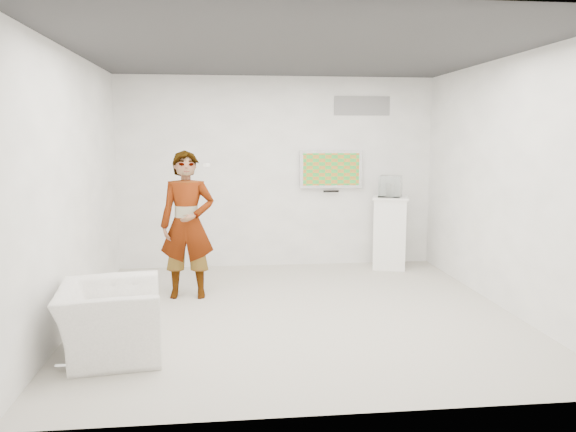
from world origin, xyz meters
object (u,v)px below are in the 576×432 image
object	(u,v)px
armchair	(110,320)
person	(187,225)
tv	(331,169)
pedestal	(389,232)
floor_uplight	(394,255)

from	to	relation	value
armchair	person	bearing A→B (deg)	-25.20
tv	person	size ratio (longest dim) A/B	0.53
pedestal	armchair	bearing A→B (deg)	-138.69
armchair	pedestal	world-z (taller)	pedestal
tv	armchair	world-z (taller)	tv
pedestal	floor_uplight	size ratio (longest dim) A/B	3.86
tv	person	bearing A→B (deg)	-142.77
tv	floor_uplight	size ratio (longest dim) A/B	3.41
tv	armchair	xyz separation A→B (m)	(-2.78, -3.56, -1.21)
armchair	pedestal	size ratio (longest dim) A/B	0.93
tv	pedestal	world-z (taller)	tv
armchair	tv	bearing A→B (deg)	-45.48
tv	floor_uplight	distance (m)	1.75
tv	armchair	distance (m)	4.67
person	tv	bearing A→B (deg)	39.83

